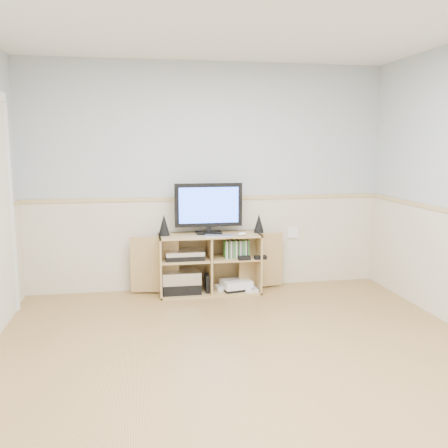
{
  "coord_description": "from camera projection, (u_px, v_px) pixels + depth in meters",
  "views": [
    {
      "loc": [
        -0.78,
        -3.25,
        1.61
      ],
      "look_at": [
        0.01,
        1.2,
        0.89
      ],
      "focal_mm": 40.0,
      "sensor_mm": 36.0,
      "label": 1
    }
  ],
  "objects": [
    {
      "name": "room",
      "position": [
        242.0,
        202.0,
        3.46
      ],
      "size": [
        4.04,
        4.54,
        2.54
      ],
      "color": "tan",
      "rests_on": "ground"
    },
    {
      "name": "media_cabinet",
      "position": [
        209.0,
        262.0,
        5.5
      ],
      "size": [
        1.71,
        0.41,
        0.65
      ],
      "color": "tan",
      "rests_on": "floor"
    },
    {
      "name": "monitor",
      "position": [
        209.0,
        206.0,
        5.4
      ],
      "size": [
        0.74,
        0.18,
        0.55
      ],
      "color": "black",
      "rests_on": "media_cabinet"
    },
    {
      "name": "speaker_left",
      "position": [
        164.0,
        225.0,
        5.32
      ],
      "size": [
        0.12,
        0.12,
        0.23
      ],
      "primitive_type": "cone",
      "color": "black",
      "rests_on": "media_cabinet"
    },
    {
      "name": "speaker_right",
      "position": [
        259.0,
        223.0,
        5.5
      ],
      "size": [
        0.11,
        0.11,
        0.21
      ],
      "primitive_type": "cone",
      "color": "black",
      "rests_on": "media_cabinet"
    },
    {
      "name": "keyboard",
      "position": [
        219.0,
        236.0,
        5.27
      ],
      "size": [
        0.32,
        0.19,
        0.01
      ],
      "primitive_type": "cube",
      "rotation": [
        0.0,
        0.0,
        -0.23
      ],
      "color": "silver",
      "rests_on": "media_cabinet"
    },
    {
      "name": "mouse",
      "position": [
        242.0,
        234.0,
        5.32
      ],
      "size": [
        0.11,
        0.1,
        0.04
      ],
      "primitive_type": "ellipsoid",
      "rotation": [
        0.0,
        0.0,
        0.38
      ],
      "color": "white",
      "rests_on": "media_cabinet"
    },
    {
      "name": "av_components",
      "position": [
        183.0,
        274.0,
        5.41
      ],
      "size": [
        0.51,
        0.31,
        0.47
      ],
      "color": "black",
      "rests_on": "media_cabinet"
    },
    {
      "name": "game_consoles",
      "position": [
        235.0,
        285.0,
        5.53
      ],
      "size": [
        0.46,
        0.31,
        0.11
      ],
      "color": "white",
      "rests_on": "media_cabinet"
    },
    {
      "name": "game_cases",
      "position": [
        236.0,
        249.0,
        5.46
      ],
      "size": [
        0.27,
        0.13,
        0.19
      ],
      "primitive_type": "cube",
      "color": "#3F8C3F",
      "rests_on": "media_cabinet"
    },
    {
      "name": "wall_outlet",
      "position": [
        293.0,
        233.0,
        5.79
      ],
      "size": [
        0.12,
        0.03,
        0.12
      ],
      "primitive_type": "cube",
      "color": "white",
      "rests_on": "wall_back"
    }
  ]
}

